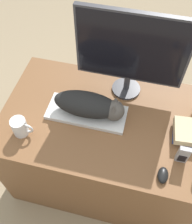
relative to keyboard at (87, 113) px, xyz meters
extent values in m
plane|color=#998466|center=(0.12, -0.38, -0.76)|extent=(12.00, 12.00, 0.00)
cube|color=brown|center=(0.12, 0.00, -0.39)|extent=(1.22, 0.75, 0.75)
cube|color=silver|center=(0.00, 0.00, 0.00)|extent=(0.45, 0.19, 0.02)
ellipsoid|color=black|center=(0.00, 0.00, 0.08)|extent=(0.37, 0.15, 0.13)
sphere|color=#4C4742|center=(0.16, 0.00, 0.07)|extent=(0.11, 0.11, 0.11)
cone|color=#4C4742|center=(0.16, -0.03, 0.13)|extent=(0.04, 0.04, 0.05)
cone|color=#4C4742|center=(0.16, 0.03, 0.13)|extent=(0.04, 0.04, 0.05)
cylinder|color=#333338|center=(0.19, 0.24, 0.00)|extent=(0.17, 0.17, 0.02)
cylinder|color=#333338|center=(0.19, 0.24, 0.06)|extent=(0.04, 0.04, 0.11)
cube|color=#333338|center=(0.19, 0.24, 0.31)|extent=(0.60, 0.03, 0.43)
cube|color=black|center=(0.19, 0.23, 0.31)|extent=(0.58, 0.01, 0.41)
ellipsoid|color=black|center=(0.46, -0.28, 0.00)|extent=(0.05, 0.09, 0.03)
cylinder|color=silver|center=(-0.31, -0.20, 0.04)|extent=(0.08, 0.08, 0.11)
torus|color=silver|center=(-0.27, -0.20, 0.04)|extent=(0.07, 0.01, 0.07)
cube|color=#99999E|center=(0.54, -0.17, 0.05)|extent=(0.06, 0.02, 0.12)
cube|color=black|center=(0.54, -0.18, 0.03)|extent=(0.04, 0.00, 0.05)
cube|color=navy|center=(0.58, -0.01, 0.00)|extent=(0.18, 0.14, 0.03)
camera|label=1|loc=(0.26, -0.84, 1.22)|focal=42.00mm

